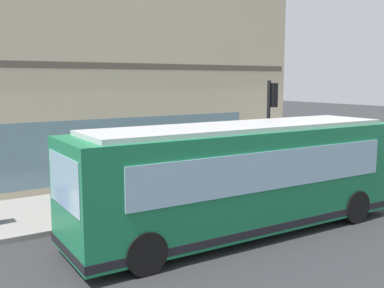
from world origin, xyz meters
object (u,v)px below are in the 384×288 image
object	(u,v)px
fire_hydrant	(226,181)
pedestrian_by_light_pole	(165,163)
pedestrian_walking_along_curb	(103,185)
traffic_light_near_corner	(271,114)
city_bus_nearside	(242,178)

from	to	relation	value
fire_hydrant	pedestrian_by_light_pole	xyz separation A→B (m)	(1.81, 1.61, 0.56)
pedestrian_walking_along_curb	fire_hydrant	bearing A→B (deg)	-87.21
traffic_light_near_corner	pedestrian_walking_along_curb	distance (m)	6.95
city_bus_nearside	pedestrian_by_light_pole	size ratio (longest dim) A/B	6.26
pedestrian_by_light_pole	pedestrian_walking_along_curb	bearing A→B (deg)	121.20
city_bus_nearside	pedestrian_by_light_pole	world-z (taller)	city_bus_nearside
city_bus_nearside	traffic_light_near_corner	distance (m)	5.17
fire_hydrant	city_bus_nearside	bearing A→B (deg)	148.26
traffic_light_near_corner	pedestrian_by_light_pole	bearing A→B (deg)	54.12
city_bus_nearside	traffic_light_near_corner	xyz separation A→B (m)	(3.06, -3.90, 1.46)
city_bus_nearside	fire_hydrant	xyz separation A→B (m)	(3.62, -2.24, -1.04)
city_bus_nearside	fire_hydrant	size ratio (longest dim) A/B	13.65
traffic_light_near_corner	pedestrian_by_light_pole	distance (m)	4.48
fire_hydrant	pedestrian_by_light_pole	world-z (taller)	pedestrian_by_light_pole
fire_hydrant	pedestrian_walking_along_curb	distance (m)	5.02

